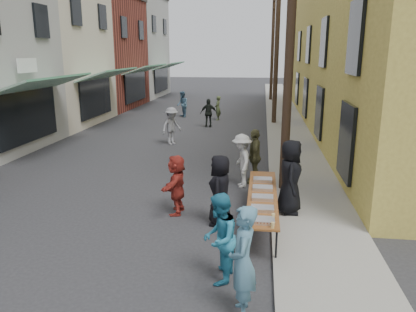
% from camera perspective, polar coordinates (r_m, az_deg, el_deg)
% --- Properties ---
extents(ground, '(120.00, 120.00, 0.00)m').
position_cam_1_polar(ground, '(10.46, -13.27, -9.16)').
color(ground, '#28282B').
rests_on(ground, ground).
extents(sidewalk, '(2.20, 60.00, 0.10)m').
position_cam_1_polar(sidewalk, '(24.31, 10.88, 4.53)').
color(sidewalk, gray).
rests_on(sidewalk, ground).
extents(storefront_row, '(8.00, 37.00, 9.00)m').
position_cam_1_polar(storefront_row, '(27.48, -22.67, 13.36)').
color(storefront_row, maroon).
rests_on(storefront_row, ground).
extents(building_ochre, '(10.00, 28.00, 10.00)m').
position_cam_1_polar(building_ochre, '(24.14, 26.73, 15.05)').
color(building_ochre, '#A9953C').
rests_on(building_ochre, ground).
extents(utility_pole_near, '(0.26, 0.26, 9.00)m').
position_cam_1_polar(utility_pole_near, '(11.95, 11.50, 16.00)').
color(utility_pole_near, '#2D2116').
rests_on(utility_pole_near, ground).
extents(utility_pole_mid, '(0.26, 0.26, 9.00)m').
position_cam_1_polar(utility_pole_mid, '(23.94, 9.66, 15.14)').
color(utility_pole_mid, '#2D2116').
rests_on(utility_pole_mid, ground).
extents(utility_pole_far, '(0.26, 0.26, 9.00)m').
position_cam_1_polar(utility_pole_far, '(35.93, 9.06, 14.86)').
color(utility_pole_far, '#2D2116').
rests_on(utility_pole_far, ground).
extents(serving_table, '(0.70, 4.00, 0.75)m').
position_cam_1_polar(serving_table, '(9.98, 7.67, -5.65)').
color(serving_table, brown).
rests_on(serving_table, ground).
extents(catering_tray_sausage, '(0.50, 0.33, 0.08)m').
position_cam_1_polar(catering_tray_sausage, '(8.41, 7.65, -8.98)').
color(catering_tray_sausage, maroon).
rests_on(catering_tray_sausage, serving_table).
extents(catering_tray_foil_b, '(0.50, 0.33, 0.08)m').
position_cam_1_polar(catering_tray_foil_b, '(9.01, 7.67, -7.35)').
color(catering_tray_foil_b, '#B2B2B7').
rests_on(catering_tray_foil_b, serving_table).
extents(catering_tray_buns, '(0.50, 0.33, 0.08)m').
position_cam_1_polar(catering_tray_buns, '(9.67, 7.68, -5.82)').
color(catering_tray_buns, tan).
rests_on(catering_tray_buns, serving_table).
extents(catering_tray_foil_d, '(0.50, 0.33, 0.08)m').
position_cam_1_polar(catering_tray_foil_d, '(10.33, 7.69, -4.49)').
color(catering_tray_foil_d, '#B2B2B7').
rests_on(catering_tray_foil_d, serving_table).
extents(catering_tray_buns_end, '(0.50, 0.33, 0.08)m').
position_cam_1_polar(catering_tray_buns_end, '(10.99, 7.70, -3.31)').
color(catering_tray_buns_end, tan).
rests_on(catering_tray_buns_end, serving_table).
extents(condiment_jar_a, '(0.07, 0.07, 0.08)m').
position_cam_1_polar(condiment_jar_a, '(8.14, 6.07, -9.76)').
color(condiment_jar_a, '#A57F26').
rests_on(condiment_jar_a, serving_table).
extents(condiment_jar_b, '(0.07, 0.07, 0.08)m').
position_cam_1_polar(condiment_jar_b, '(8.23, 6.10, -9.48)').
color(condiment_jar_b, '#A57F26').
rests_on(condiment_jar_b, serving_table).
extents(condiment_jar_c, '(0.07, 0.07, 0.08)m').
position_cam_1_polar(condiment_jar_c, '(8.32, 6.12, -9.20)').
color(condiment_jar_c, '#A57F26').
rests_on(condiment_jar_c, serving_table).
extents(cup_stack, '(0.08, 0.08, 0.12)m').
position_cam_1_polar(cup_stack, '(8.18, 9.07, -9.59)').
color(cup_stack, tan).
rests_on(cup_stack, serving_table).
extents(guest_front_a, '(0.65, 0.91, 1.75)m').
position_cam_1_polar(guest_front_a, '(9.81, 1.72, -4.86)').
color(guest_front_a, black).
rests_on(guest_front_a, ground).
extents(guest_front_b, '(0.45, 0.68, 1.85)m').
position_cam_1_polar(guest_front_b, '(6.58, 4.89, -14.61)').
color(guest_front_b, teal).
rests_on(guest_front_b, ground).
extents(guest_front_c, '(0.72, 0.88, 1.69)m').
position_cam_1_polar(guest_front_c, '(7.47, 1.59, -11.53)').
color(guest_front_c, teal).
rests_on(guest_front_c, ground).
extents(guest_front_d, '(0.84, 1.19, 1.68)m').
position_cam_1_polar(guest_front_d, '(12.63, 4.76, -0.66)').
color(guest_front_d, silver).
rests_on(guest_front_d, ground).
extents(guest_front_e, '(0.45, 1.04, 1.77)m').
position_cam_1_polar(guest_front_e, '(13.02, 6.57, -0.04)').
color(guest_front_e, brown).
rests_on(guest_front_e, ground).
extents(guest_queue_back, '(0.51, 1.47, 1.57)m').
position_cam_1_polar(guest_queue_back, '(10.55, -4.44, -4.00)').
color(guest_queue_back, maroon).
rests_on(guest_queue_back, ground).
extents(server, '(0.66, 0.96, 1.91)m').
position_cam_1_polar(server, '(10.46, 11.49, -2.90)').
color(server, black).
rests_on(server, sidewalk).
extents(passerby_left, '(1.16, 1.26, 1.70)m').
position_cam_1_polar(passerby_left, '(18.55, -5.15, 4.22)').
color(passerby_left, gray).
rests_on(passerby_left, ground).
extents(passerby_mid, '(0.99, 0.56, 1.60)m').
position_cam_1_polar(passerby_mid, '(22.81, 0.11, 6.06)').
color(passerby_mid, black).
rests_on(passerby_mid, ground).
extents(passerby_right, '(0.38, 0.56, 1.49)m').
position_cam_1_polar(passerby_right, '(25.28, 1.39, 6.75)').
color(passerby_right, '#465430').
rests_on(passerby_right, ground).
extents(passerby_far, '(0.92, 1.01, 1.67)m').
position_cam_1_polar(passerby_far, '(26.49, -3.62, 7.28)').
color(passerby_far, '#456A86').
rests_on(passerby_far, ground).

